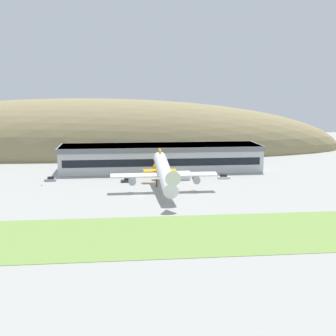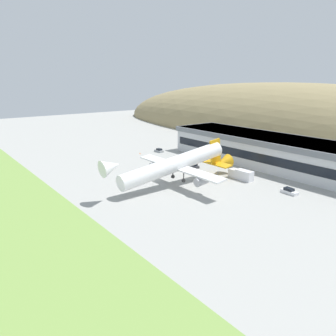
# 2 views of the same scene
# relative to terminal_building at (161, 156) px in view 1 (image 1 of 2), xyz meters

# --- Properties ---
(ground_plane) EXTENTS (391.38, 391.38, 0.00)m
(ground_plane) POSITION_rel_terminal_building_xyz_m (-11.19, -43.42, -5.77)
(ground_plane) COLOR #9E9E99
(grass_strip_foreground) EXTENTS (352.24, 30.52, 0.08)m
(grass_strip_foreground) POSITION_rel_terminal_building_xyz_m (-11.19, -84.81, -5.73)
(grass_strip_foreground) COLOR #759947
(grass_strip_foreground) RESTS_ON ground_plane
(hill_backdrop) EXTENTS (281.04, 74.73, 55.09)m
(hill_backdrop) POSITION_rel_terminal_building_xyz_m (-36.36, 60.91, -5.77)
(hill_backdrop) COLOR #8E7F56
(hill_backdrop) RESTS_ON ground_plane
(terminal_building) EXTENTS (80.17, 20.95, 10.18)m
(terminal_building) POSITION_rel_terminal_building_xyz_m (0.00, 0.00, 0.00)
(terminal_building) COLOR silver
(terminal_building) RESTS_ON ground_plane
(cargo_airplane) EXTENTS (33.95, 45.16, 10.73)m
(cargo_airplane) POSITION_rel_terminal_building_xyz_m (-2.60, -40.44, 0.33)
(cargo_airplane) COLOR white
(service_car_0) EXTENTS (4.42, 2.09, 1.53)m
(service_car_0) POSITION_rel_terminal_building_xyz_m (-14.01, -23.63, -5.14)
(service_car_0) COLOR #333338
(service_car_0) RESTS_ON ground_plane
(service_car_1) EXTENTS (4.66, 2.24, 1.54)m
(service_car_1) POSITION_rel_terminal_building_xyz_m (21.14, -20.97, -5.13)
(service_car_1) COLOR silver
(service_car_1) RESTS_ON ground_plane
(service_car_2) EXTENTS (4.21, 2.12, 1.53)m
(service_car_2) POSITION_rel_terminal_building_xyz_m (-41.01, -18.59, -5.13)
(service_car_2) COLOR #999EA3
(service_car_2) RESTS_ON ground_plane
(fuel_truck) EXTENTS (8.01, 2.79, 3.03)m
(fuel_truck) POSITION_rel_terminal_building_xyz_m (4.79, -21.17, -4.30)
(fuel_truck) COLOR silver
(fuel_truck) RESTS_ON ground_plane
(traffic_cone_0) EXTENTS (0.52, 0.52, 0.58)m
(traffic_cone_0) POSITION_rel_terminal_building_xyz_m (-42.80, -26.76, -5.49)
(traffic_cone_0) COLOR orange
(traffic_cone_0) RESTS_ON ground_plane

